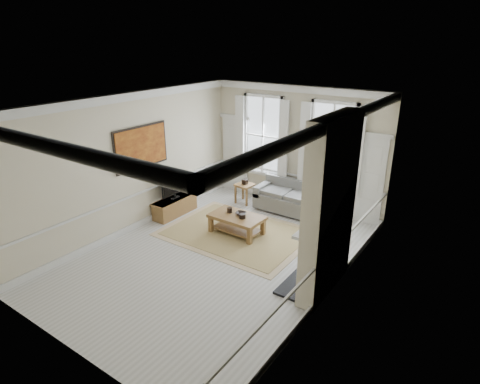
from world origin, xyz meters
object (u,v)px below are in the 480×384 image
Objects in this scene: sofa at (290,199)px; coffee_table at (237,219)px; side_table at (245,188)px; tv_stand at (175,206)px.

sofa is 2.04m from coffee_table.
side_table reaches higher than tv_stand.
sofa reaches higher than tv_stand.
side_table is at bearing 118.77° from coffee_table.
tv_stand is (-1.10, -1.79, -0.22)m from side_table.
sofa is at bearing 78.47° from coffee_table.
coffee_table is at bearing 0.37° from tv_stand.
side_table is at bearing 58.44° from tv_stand.
sofa is 3.20m from tv_stand.
side_table is (-1.38, -0.21, 0.11)m from sofa.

